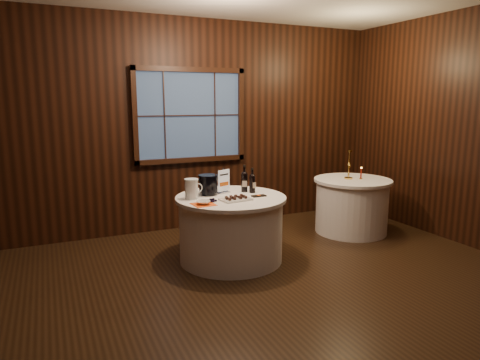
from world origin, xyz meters
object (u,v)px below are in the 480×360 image
side_table (352,205)px  glass_pitcher (192,189)px  port_bottle_left (244,180)px  port_bottle_right (252,182)px  ice_bucket (208,184)px  cracker_bowl (203,203)px  grape_bunch (212,200)px  main_table (231,228)px  red_candle (361,174)px  sign_stand (223,185)px  brass_candlestick (349,168)px  chocolate_box (259,196)px  chocolate_plate (236,198)px

side_table → glass_pitcher: glass_pitcher is taller
port_bottle_left → port_bottle_right: bearing=-31.7°
ice_bucket → glass_pitcher: ice_bucket is taller
cracker_bowl → ice_bucket: bearing=63.4°
port_bottle_right → grape_bunch: size_ratio=1.86×
main_table → red_candle: bearing=6.9°
sign_stand → glass_pitcher: 0.46m
side_table → port_bottle_left: (-1.75, -0.13, 0.52)m
port_bottle_right → side_table: bearing=-12.2°
ice_bucket → glass_pitcher: (-0.24, -0.11, -0.01)m
brass_candlestick → red_candle: 0.19m
chocolate_box → cracker_bowl: bearing=-172.5°
port_bottle_right → chocolate_plate: 0.45m
side_table → ice_bucket: (-2.20, -0.11, 0.51)m
chocolate_plate → glass_pitcher: bearing=147.4°
sign_stand → cracker_bowl: 0.61m
chocolate_box → brass_candlestick: bearing=15.1°
port_bottle_right → main_table: bearing=175.0°
port_bottle_right → brass_candlestick: bearing=-10.6°
main_table → sign_stand: size_ratio=4.39×
chocolate_plate → sign_stand: bearing=87.2°
ice_bucket → cracker_bowl: ice_bucket is taller
main_table → chocolate_box: bearing=-23.9°
glass_pitcher → red_candle: size_ratio=1.33×
grape_bunch → glass_pitcher: glass_pitcher is taller
glass_pitcher → chocolate_box: bearing=-13.7°
side_table → glass_pitcher: size_ratio=4.74×
ice_bucket → grape_bunch: ice_bucket is taller
main_table → side_table: same height
main_table → chocolate_box: size_ratio=7.85×
port_bottle_left → red_candle: port_bottle_left is taller
sign_stand → cracker_bowl: sign_stand is taller
chocolate_plate → chocolate_box: size_ratio=2.18×
ice_bucket → chocolate_box: bearing=-32.8°
chocolate_plate → cracker_bowl: bearing=-173.7°
ice_bucket → chocolate_plate: ice_bucket is taller
side_table → ice_bucket: bearing=-177.2°
chocolate_plate → grape_bunch: size_ratio=2.19×
main_table → port_bottle_right: port_bottle_right is taller
grape_bunch → brass_candlestick: brass_candlestick is taller
side_table → ice_bucket: 2.26m
ice_bucket → port_bottle_left: bearing=-3.0°
ice_bucket → glass_pitcher: 0.27m
main_table → chocolate_plate: chocolate_plate is taller
chocolate_box → brass_candlestick: size_ratio=0.40×
cracker_bowl → brass_candlestick: 2.45m
cracker_bowl → brass_candlestick: bearing=13.7°
main_table → port_bottle_right: 0.61m
chocolate_plate → brass_candlestick: bearing=15.1°
side_table → glass_pitcher: (-2.45, -0.22, 0.50)m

